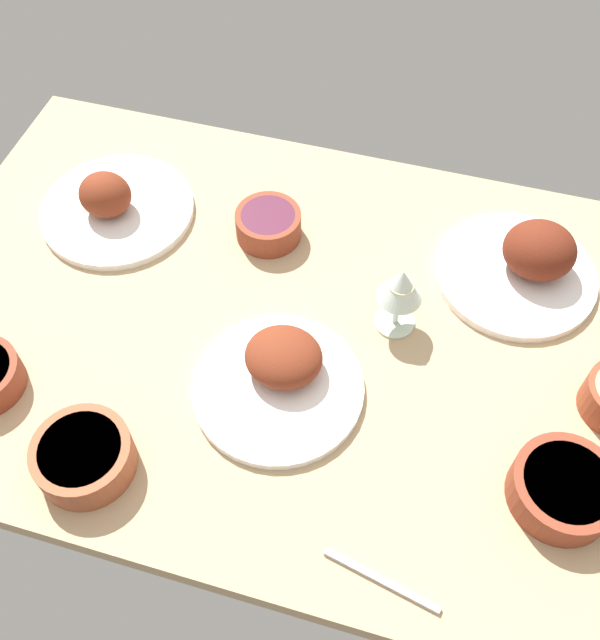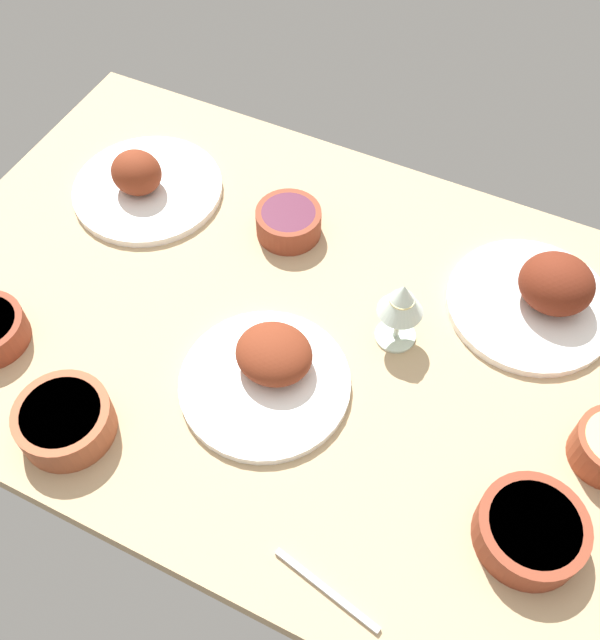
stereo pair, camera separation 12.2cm
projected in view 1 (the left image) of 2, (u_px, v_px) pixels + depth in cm
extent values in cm
cube|color=tan|center=(300.00, 333.00, 125.53)|extent=(140.00, 90.00, 4.00)
cylinder|color=white|center=(276.00, 387.00, 116.07)|extent=(27.88, 27.88, 1.60)
ellipsoid|color=maroon|center=(282.00, 357.00, 114.67)|extent=(12.63, 11.59, 7.02)
cylinder|color=white|center=(118.00, 210.00, 138.64)|extent=(29.33, 29.33, 1.60)
ellipsoid|color=maroon|center=(105.00, 195.00, 134.42)|extent=(9.87, 9.08, 8.54)
cylinder|color=white|center=(515.00, 274.00, 129.57)|extent=(28.95, 28.95, 1.60)
ellipsoid|color=#602314|center=(539.00, 250.00, 125.80)|extent=(12.73, 11.74, 9.86)
cylinder|color=brown|center=(268.00, 225.00, 133.85)|extent=(12.26, 12.26, 5.43)
cylinder|color=#4C192D|center=(268.00, 217.00, 132.04)|extent=(10.05, 10.05, 1.00)
cylinder|color=brown|center=(563.00, 489.00, 104.02)|extent=(15.54, 15.54, 5.69)
cylinder|color=white|center=(568.00, 483.00, 102.10)|extent=(12.74, 12.74, 1.00)
cylinder|color=#A35133|center=(84.00, 457.00, 106.74)|extent=(14.88, 14.88, 5.99)
cylinder|color=#9E3314|center=(80.00, 450.00, 104.70)|extent=(12.20, 12.20, 1.00)
cylinder|color=silver|center=(394.00, 322.00, 124.17)|extent=(7.00, 7.00, 0.50)
cylinder|color=silver|center=(397.00, 309.00, 121.11)|extent=(1.00, 1.00, 7.00)
cone|color=silver|center=(401.00, 284.00, 115.58)|extent=(7.60, 7.60, 6.50)
cylinder|color=beige|center=(400.00, 290.00, 116.77)|extent=(4.18, 4.18, 2.80)
cube|color=silver|center=(381.00, 580.00, 98.99)|extent=(17.19, 4.48, 0.80)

